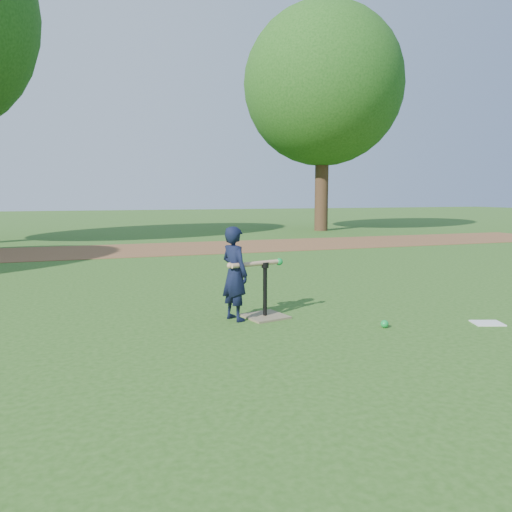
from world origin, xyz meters
name	(u,v)px	position (x,y,z in m)	size (l,w,h in m)	color
ground	(284,319)	(0.00, 0.00, 0.00)	(80.00, 80.00, 0.00)	#285116
dirt_strip	(169,249)	(0.00, 7.50, 0.01)	(24.00, 3.00, 0.01)	brown
child	(235,274)	(-0.51, 0.17, 0.51)	(0.37, 0.24, 1.02)	black
wiffle_ball_ground	(385,324)	(0.84, -0.65, 0.04)	(0.08, 0.08, 0.08)	#0D9536
clipboard	(487,323)	(1.96, -0.88, 0.01)	(0.30, 0.23, 0.01)	silver
batting_tee	(265,307)	(-0.16, 0.16, 0.11)	(0.52, 0.52, 0.61)	#786B4C
swing_action	(258,264)	(-0.24, 0.16, 0.61)	(0.69, 0.23, 0.08)	tan
tree_right	(323,86)	(6.50, 12.00, 5.29)	(5.80, 5.80, 8.21)	#382316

